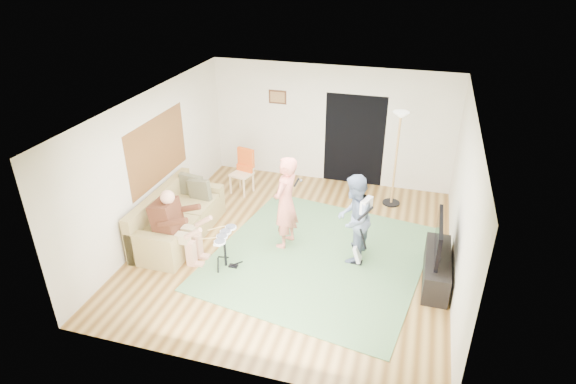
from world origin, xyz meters
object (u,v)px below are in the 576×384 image
at_px(drum_kit, 225,252).
at_px(guitar_spare, 358,253).
at_px(sofa, 175,222).
at_px(guitarist, 353,219).
at_px(tv_cabinet, 437,268).
at_px(singer, 285,203).
at_px(dining_chair, 242,177).
at_px(torchiere_lamp, 398,143).
at_px(television, 439,237).

distance_m(drum_kit, guitar_spare, 2.30).
relative_size(sofa, guitarist, 1.39).
distance_m(sofa, drum_kit, 1.45).
bearing_deg(guitarist, drum_kit, -62.92).
distance_m(sofa, tv_cabinet, 4.80).
distance_m(drum_kit, singer, 1.37).
xyz_separation_m(drum_kit, dining_chair, (-0.72, 2.72, 0.06)).
bearing_deg(dining_chair, drum_kit, -61.09).
xyz_separation_m(singer, guitar_spare, (1.38, -0.22, -0.68)).
bearing_deg(sofa, torchiere_lamp, 32.39).
bearing_deg(singer, sofa, -71.56).
distance_m(singer, tv_cabinet, 2.79).
height_order(guitar_spare, torchiere_lamp, torchiere_lamp).
height_order(guitarist, torchiere_lamp, torchiere_lamp).
bearing_deg(guitar_spare, sofa, -178.78).
height_order(guitarist, guitar_spare, guitarist).
distance_m(drum_kit, guitarist, 2.28).
bearing_deg(television, torchiere_lamp, 109.87).
xyz_separation_m(guitar_spare, torchiere_lamp, (0.37, 2.37, 1.20)).
distance_m(torchiere_lamp, tv_cabinet, 2.91).
xyz_separation_m(guitarist, guitar_spare, (0.14, -0.15, -0.60)).
bearing_deg(tv_cabinet, guitar_spare, 174.26).
distance_m(dining_chair, tv_cabinet, 4.73).
bearing_deg(singer, guitarist, 97.10).
relative_size(sofa, torchiere_lamp, 1.09).
xyz_separation_m(sofa, tv_cabinet, (4.80, -0.06, -0.05)).
bearing_deg(torchiere_lamp, tv_cabinet, -69.12).
bearing_deg(torchiere_lamp, guitarist, -102.77).
xyz_separation_m(drum_kit, guitarist, (2.04, 0.87, 0.50)).
distance_m(sofa, television, 4.78).
distance_m(singer, guitar_spare, 1.55).
relative_size(singer, guitarist, 1.10).
bearing_deg(sofa, singer, 7.95).
bearing_deg(television, singer, 172.42).
relative_size(guitar_spare, tv_cabinet, 0.51).
distance_m(guitarist, tv_cabinet, 1.58).
relative_size(torchiere_lamp, dining_chair, 2.06).
bearing_deg(tv_cabinet, dining_chair, 153.24).
xyz_separation_m(dining_chair, television, (4.17, -2.13, 0.49)).
xyz_separation_m(sofa, drum_kit, (1.30, -0.65, -0.00)).
distance_m(guitarist, dining_chair, 3.36).
bearing_deg(singer, torchiere_lamp, 151.41).
bearing_deg(guitar_spare, guitarist, 132.94).
xyz_separation_m(drum_kit, singer, (0.80, 0.94, 0.58)).
relative_size(torchiere_lamp, tv_cabinet, 1.47).
bearing_deg(drum_kit, torchiere_lamp, 50.50).
height_order(singer, guitar_spare, singer).
bearing_deg(torchiere_lamp, drum_kit, -129.50).
bearing_deg(television, guitarist, 168.78).
xyz_separation_m(sofa, guitar_spare, (3.48, 0.07, -0.10)).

